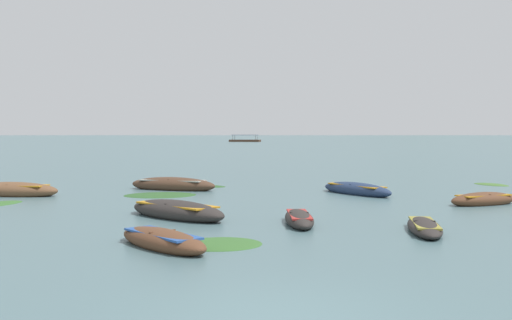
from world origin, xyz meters
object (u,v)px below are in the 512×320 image
object	(u,v)px
rowboat_4	(424,227)
rowboat_8	(483,200)
rowboat_1	(162,240)
rowboat_2	(177,211)
rowboat_9	(13,190)
rowboat_7	(356,190)
rowboat_10	(173,185)
rowboat_0	(299,219)
ferry_0	(245,140)

from	to	relation	value
rowboat_4	rowboat_8	bearing A→B (deg)	57.00
rowboat_1	rowboat_2	bearing A→B (deg)	93.26
rowboat_4	rowboat_9	world-z (taller)	rowboat_9
rowboat_9	rowboat_1	bearing A→B (deg)	-55.19
rowboat_4	rowboat_7	size ratio (longest dim) A/B	0.78
rowboat_7	rowboat_10	bearing A→B (deg)	165.77
rowboat_0	rowboat_8	bearing A→B (deg)	32.97
rowboat_0	rowboat_2	world-z (taller)	rowboat_2
rowboat_10	ferry_0	distance (m)	171.50
rowboat_9	ferry_0	distance (m)	174.45
rowboat_2	rowboat_10	xyz separation A→B (m)	(-1.39, 9.69, 0.02)
rowboat_7	ferry_0	distance (m)	173.80
rowboat_8	ferry_0	world-z (taller)	ferry_0
rowboat_8	rowboat_9	distance (m)	19.84
rowboat_1	rowboat_9	size ratio (longest dim) A/B	0.73
rowboat_1	rowboat_4	bearing A→B (deg)	17.63
rowboat_1	rowboat_7	world-z (taller)	rowboat_7
rowboat_4	ferry_0	bearing A→B (deg)	92.11
rowboat_0	rowboat_1	size ratio (longest dim) A/B	0.96
rowboat_0	ferry_0	xyz separation A→B (m)	(-3.41, 182.60, 0.29)
rowboat_1	rowboat_10	distance (m)	14.93
rowboat_0	rowboat_10	xyz separation A→B (m)	(-5.28, 11.11, 0.09)
rowboat_4	rowboat_1	bearing A→B (deg)	-162.37
rowboat_9	ferry_0	xyz separation A→B (m)	(8.59, 174.24, 0.21)
rowboat_4	rowboat_10	bearing A→B (deg)	124.49
rowboat_10	rowboat_7	bearing A→B (deg)	-14.23
rowboat_8	ferry_0	xyz separation A→B (m)	(-10.94, 177.71, 0.26)
rowboat_9	ferry_0	world-z (taller)	ferry_0
rowboat_8	ferry_0	size ratio (longest dim) A/B	0.30
rowboat_1	rowboat_2	distance (m)	5.15
ferry_0	rowboat_0	bearing A→B (deg)	-88.93
rowboat_10	rowboat_8	bearing A→B (deg)	-25.91
rowboat_0	rowboat_2	bearing A→B (deg)	159.94
rowboat_1	rowboat_10	world-z (taller)	rowboat_10
rowboat_0	rowboat_4	bearing A→B (deg)	-23.97
rowboat_1	ferry_0	distance (m)	186.32
rowboat_1	rowboat_4	xyz separation A→B (m)	(6.98, 2.22, -0.04)
rowboat_2	rowboat_10	world-z (taller)	rowboat_10
rowboat_0	rowboat_4	world-z (taller)	rowboat_0
rowboat_2	ferry_0	bearing A→B (deg)	89.85
rowboat_8	rowboat_9	size ratio (longest dim) A/B	0.73
rowboat_4	ferry_0	size ratio (longest dim) A/B	0.31
rowboat_4	rowboat_10	xyz separation A→B (m)	(-8.67, 12.61, 0.11)
rowboat_7	rowboat_10	world-z (taller)	rowboat_10
rowboat_2	rowboat_9	xyz separation A→B (m)	(-8.11, 6.94, 0.02)
rowboat_1	ferry_0	size ratio (longest dim) A/B	0.30
rowboat_10	rowboat_1	bearing A→B (deg)	-83.52
rowboat_4	rowboat_10	distance (m)	15.30
rowboat_1	ferry_0	xyz separation A→B (m)	(0.19, 186.32, 0.27)
rowboat_1	rowboat_7	bearing A→B (deg)	61.29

